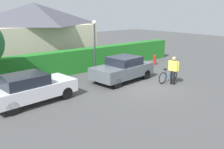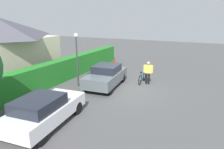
{
  "view_description": "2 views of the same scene",
  "coord_description": "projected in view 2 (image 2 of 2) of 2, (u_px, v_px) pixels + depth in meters",
  "views": [
    {
      "loc": [
        -10.03,
        -9.54,
        4.28
      ],
      "look_at": [
        -1.56,
        0.66,
        0.78
      ],
      "focal_mm": 39.68,
      "sensor_mm": 36.0,
      "label": 1
    },
    {
      "loc": [
        -11.83,
        -4.78,
        4.6
      ],
      "look_at": [
        -1.43,
        0.27,
        1.32
      ],
      "focal_mm": 32.15,
      "sensor_mm": 36.0,
      "label": 2
    }
  ],
  "objects": [
    {
      "name": "hedge_row",
      "position": [
        65.0,
        69.0,
        15.38
      ],
      "size": [
        15.8,
        0.9,
        1.6
      ],
      "primitive_type": "cube",
      "color": "#227925",
      "rests_on": "ground"
    },
    {
      "name": "bicycle",
      "position": [
        142.0,
        77.0,
        14.67
      ],
      "size": [
        1.78,
        0.5,
        0.89
      ],
      "color": "black",
      "rests_on": "ground"
    },
    {
      "name": "ground_plane",
      "position": [
        125.0,
        89.0,
        13.5
      ],
      "size": [
        60.0,
        60.0,
        0.0
      ],
      "primitive_type": "plane",
      "color": "#4C4C4C"
    },
    {
      "name": "parked_car_far",
      "position": [
        106.0,
        76.0,
        13.77
      ],
      "size": [
        4.12,
        2.23,
        1.49
      ],
      "color": "slate",
      "rests_on": "ground"
    },
    {
      "name": "street_lamp",
      "position": [
        77.0,
        52.0,
        13.37
      ],
      "size": [
        0.28,
        0.28,
        3.63
      ],
      "color": "#38383D",
      "rests_on": "ground"
    },
    {
      "name": "person_rider",
      "position": [
        148.0,
        71.0,
        14.17
      ],
      "size": [
        0.3,
        0.65,
        1.65
      ],
      "color": "black",
      "rests_on": "ground"
    },
    {
      "name": "parked_car_near",
      "position": [
        44.0,
        110.0,
        8.72
      ],
      "size": [
        4.17,
        2.17,
        1.41
      ],
      "color": "silver",
      "rests_on": "ground"
    },
    {
      "name": "fire_hydrant",
      "position": [
        114.0,
        64.0,
        18.88
      ],
      "size": [
        0.2,
        0.2,
        0.81
      ],
      "color": "red",
      "rests_on": "ground"
    }
  ]
}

